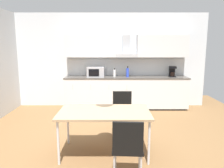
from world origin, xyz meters
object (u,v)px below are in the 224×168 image
bottle_blue (129,72)px  dining_table (105,114)px  pendant_lamp (105,46)px  microwave (97,72)px  coffee_maker (173,72)px  bottle_white (116,73)px  chair_near_right (129,145)px  chair_far_right (123,109)px

bottle_blue → dining_table: 2.79m
dining_table → pendant_lamp: (0.00, 0.00, 1.09)m
microwave → coffee_maker: coffee_maker is taller
bottle_white → chair_near_right: 3.56m
bottle_blue → bottle_white: bearing=178.1°
bottle_blue → dining_table: bearing=-101.8°
coffee_maker → dining_table: coffee_maker is taller
microwave → bottle_blue: bottle_blue is taller
chair_far_right → chair_near_right: bearing=-90.2°
coffee_maker → chair_near_right: 3.87m
chair_far_right → microwave: bearing=109.4°
pendant_lamp → chair_near_right: bearing=-67.8°
microwave → chair_near_right: 3.60m
chair_near_right → microwave: bearing=100.7°
coffee_maker → pendant_lamp: 3.36m
chair_near_right → coffee_maker: bearing=66.9°
bottle_blue → dining_table: (-0.57, -2.71, -0.36)m
coffee_maker → bottle_blue: size_ratio=1.00×
microwave → pendant_lamp: pendant_lamp is taller
bottle_white → chair_far_right: size_ratio=0.28×
chair_near_right → bottle_blue: bearing=86.1°
bottle_blue → chair_far_right: 1.98m
microwave → dining_table: bearing=-82.9°
microwave → coffee_maker: (2.17, 0.03, 0.01)m
chair_near_right → pendant_lamp: 1.51m
dining_table → bottle_white: bearing=85.9°
chair_far_right → bottle_white: bearing=94.1°
bottle_white → chair_near_right: bottle_white is taller
microwave → pendant_lamp: size_ratio=1.50×
bottle_white → bottle_blue: bearing=-1.9°
chair_far_right → coffee_maker: bearing=51.9°
bottle_white → pendant_lamp: bearing=-94.1°
bottle_blue → chair_near_right: size_ratio=0.34×
microwave → chair_near_right: microwave is taller
chair_far_right → pendant_lamp: size_ratio=2.72×
bottle_blue → chair_near_right: bottle_blue is taller
coffee_maker → bottle_blue: 1.27m
coffee_maker → dining_table: (-1.83, -2.72, -0.38)m
dining_table → microwave: bearing=97.1°
coffee_maker → chair_near_right: coffee_maker is taller
dining_table → pendant_lamp: bearing=0.0°
bottle_blue → dining_table: bottle_blue is taller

